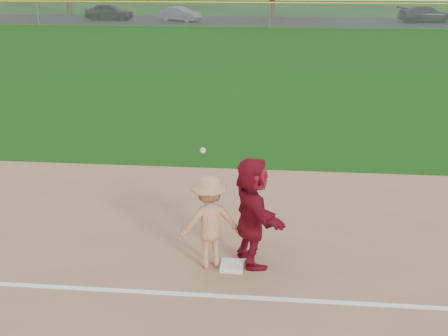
# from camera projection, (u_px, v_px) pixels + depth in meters

# --- Properties ---
(ground) EXTENTS (160.00, 160.00, 0.00)m
(ground) POSITION_uv_depth(u_px,v_px,m) (215.00, 271.00, 9.44)
(ground) COLOR #12410C
(ground) RESTS_ON ground
(foul_line) EXTENTS (60.00, 0.10, 0.01)m
(foul_line) POSITION_uv_depth(u_px,v_px,m) (209.00, 295.00, 8.68)
(foul_line) COLOR white
(foul_line) RESTS_ON infield_dirt
(parking_asphalt) EXTENTS (120.00, 10.00, 0.01)m
(parking_asphalt) POSITION_uv_depth(u_px,v_px,m) (271.00, 21.00, 52.50)
(parking_asphalt) COLOR black
(parking_asphalt) RESTS_ON ground
(first_base) EXTENTS (0.39, 0.39, 0.09)m
(first_base) POSITION_uv_depth(u_px,v_px,m) (232.00, 266.00, 9.46)
(first_base) COLOR white
(first_base) RESTS_ON infield_dirt
(base_runner) EXTENTS (1.17, 1.85, 1.90)m
(base_runner) POSITION_uv_depth(u_px,v_px,m) (252.00, 212.00, 9.36)
(base_runner) COLOR maroon
(base_runner) RESTS_ON infield_dirt
(car_left) EXTENTS (4.55, 1.89, 1.54)m
(car_left) POSITION_uv_depth(u_px,v_px,m) (109.00, 12.00, 53.03)
(car_left) COLOR black
(car_left) RESTS_ON parking_asphalt
(car_mid) EXTENTS (4.17, 2.89, 1.30)m
(car_mid) POSITION_uv_depth(u_px,v_px,m) (180.00, 14.00, 51.84)
(car_mid) COLOR slate
(car_mid) RESTS_ON parking_asphalt
(car_right) EXTENTS (5.31, 3.08, 1.45)m
(car_right) POSITION_uv_depth(u_px,v_px,m) (426.00, 14.00, 50.79)
(car_right) COLOR black
(car_right) RESTS_ON parking_asphalt
(first_base_play) EXTENTS (1.20, 0.96, 2.14)m
(first_base_play) POSITION_uv_depth(u_px,v_px,m) (209.00, 222.00, 9.31)
(first_base_play) COLOR #A6A6A9
(first_base_play) RESTS_ON infield_dirt
(outfield_fence) EXTENTS (110.00, 0.12, 110.00)m
(outfield_fence) POSITION_uv_depth(u_px,v_px,m) (270.00, 3.00, 46.22)
(outfield_fence) COLOR #999EA0
(outfield_fence) RESTS_ON ground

